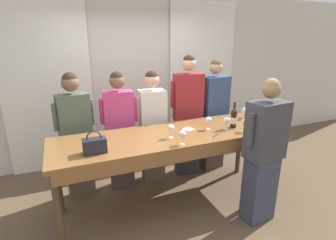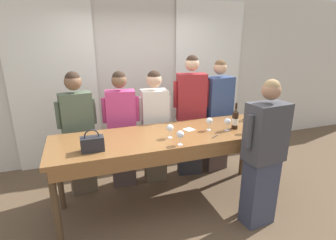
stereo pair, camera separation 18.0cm
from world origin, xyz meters
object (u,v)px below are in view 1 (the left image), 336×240
(wine_glass_front_mid, at_px, (248,109))
(guest_striped_shirt, at_px, (188,115))
(wine_glass_center_mid, at_px, (209,120))
(guest_olive_jacket, at_px, (76,134))
(wine_bottle, at_px, (234,118))
(guest_pink_top, at_px, (120,130))
(wine_glass_front_left, at_px, (245,111))
(tasting_bar, at_px, (172,141))
(guest_navy_coat, at_px, (213,115))
(host_pouring, at_px, (264,153))
(wine_glass_front_right, at_px, (245,122))
(wine_glass_center_right, at_px, (226,121))
(wine_glass_back_left, at_px, (182,134))
(wine_glass_center_left, at_px, (171,128))
(handbag, at_px, (95,145))
(guest_cream_sweater, at_px, (152,126))

(wine_glass_front_mid, distance_m, guest_striped_shirt, 0.88)
(wine_glass_center_mid, distance_m, guest_olive_jacket, 1.72)
(wine_bottle, bearing_deg, guest_pink_top, 149.98)
(wine_glass_front_left, bearing_deg, tasting_bar, -171.27)
(wine_glass_center_mid, bearing_deg, guest_olive_jacket, 155.82)
(tasting_bar, distance_m, wine_bottle, 0.87)
(wine_glass_front_mid, distance_m, guest_pink_top, 1.85)
(guest_navy_coat, relative_size, host_pouring, 1.05)
(wine_glass_front_right, xyz_separation_m, guest_pink_top, (-1.36, 0.94, -0.22))
(tasting_bar, xyz_separation_m, host_pouring, (0.84, -0.64, -0.03))
(wine_glass_center_right, relative_size, guest_striped_shirt, 0.09)
(wine_glass_back_left, relative_size, guest_pink_top, 0.10)
(guest_pink_top, distance_m, guest_navy_coat, 1.50)
(wine_glass_back_left, relative_size, guest_striped_shirt, 0.09)
(wine_glass_front_mid, bearing_deg, guest_pink_top, 165.74)
(wine_glass_center_mid, bearing_deg, guest_striped_shirt, 84.95)
(tasting_bar, relative_size, host_pouring, 1.65)
(guest_pink_top, height_order, guest_navy_coat, guest_navy_coat)
(wine_glass_center_left, height_order, guest_navy_coat, guest_navy_coat)
(tasting_bar, height_order, guest_olive_jacket, guest_olive_jacket)
(wine_glass_front_mid, bearing_deg, wine_glass_back_left, -156.94)
(handbag, bearing_deg, guest_olive_jacket, 98.72)
(wine_glass_front_right, height_order, wine_glass_center_mid, same)
(wine_glass_center_right, relative_size, host_pouring, 0.10)
(wine_glass_front_mid, bearing_deg, wine_glass_center_mid, -162.98)
(wine_glass_front_right, distance_m, host_pouring, 0.46)
(wine_bottle, height_order, wine_glass_back_left, wine_bottle)
(handbag, height_order, wine_glass_center_mid, handbag)
(guest_cream_sweater, bearing_deg, wine_bottle, -42.14)
(wine_bottle, bearing_deg, wine_glass_center_left, -178.35)
(wine_glass_front_left, distance_m, host_pouring, 0.94)
(wine_glass_front_right, distance_m, wine_glass_center_right, 0.23)
(handbag, relative_size, guest_pink_top, 0.14)
(wine_glass_center_mid, xyz_separation_m, host_pouring, (0.34, -0.64, -0.24))
(wine_glass_front_left, relative_size, wine_glass_center_mid, 1.00)
(tasting_bar, relative_size, wine_glass_back_left, 17.30)
(handbag, relative_size, wine_glass_front_right, 1.45)
(wine_glass_back_left, height_order, guest_striped_shirt, guest_striped_shirt)
(wine_bottle, height_order, guest_striped_shirt, guest_striped_shirt)
(tasting_bar, xyz_separation_m, wine_glass_center_mid, (0.51, -0.00, 0.21))
(wine_glass_back_left, height_order, guest_pink_top, guest_pink_top)
(wine_glass_back_left, bearing_deg, tasting_bar, 88.02)
(tasting_bar, xyz_separation_m, guest_striped_shirt, (0.57, 0.70, 0.07))
(host_pouring, bearing_deg, wine_glass_back_left, 159.13)
(wine_glass_center_mid, xyz_separation_m, wine_glass_back_left, (-0.52, -0.32, -0.00))
(tasting_bar, relative_size, wine_bottle, 8.36)
(handbag, xyz_separation_m, guest_pink_top, (0.44, 0.87, -0.19))
(tasting_bar, bearing_deg, wine_glass_front_mid, 10.48)
(wine_glass_center_right, bearing_deg, wine_glass_front_left, 29.15)
(wine_bottle, height_order, host_pouring, host_pouring)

